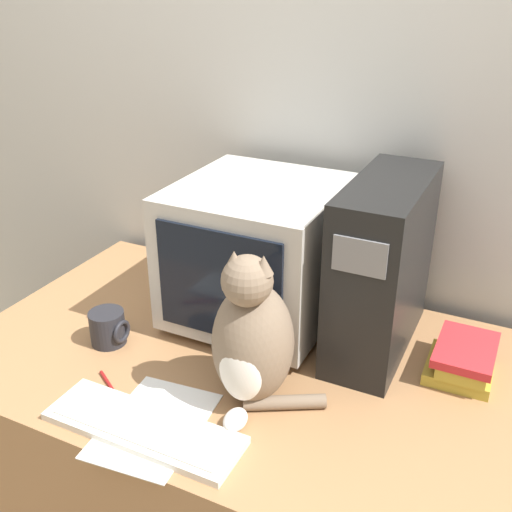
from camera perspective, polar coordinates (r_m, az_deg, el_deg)
name	(u,v)px	position (r m, az deg, el deg)	size (l,w,h in m)	color
wall_back	(313,112)	(1.84, 5.44, 13.48)	(7.00, 0.05, 2.50)	silver
desk	(236,454)	(1.85, -1.88, -18.31)	(1.45, 0.91, 0.71)	#9E7047
crt_monitor	(258,252)	(1.68, 0.18, 0.37)	(0.43, 0.46, 0.40)	#BCB7AD
computer_tower	(382,267)	(1.57, 11.88, -1.04)	(0.18, 0.45, 0.46)	black
keyboard	(143,428)	(1.40, -10.69, -15.77)	(0.46, 0.14, 0.02)	silver
cat	(252,340)	(1.37, -0.38, -7.98)	(0.28, 0.27, 0.40)	#7A6651
book_stack	(463,360)	(1.61, 19.11, -9.33)	(0.16, 0.20, 0.08)	gold
pen	(111,387)	(1.54, -13.68, -12.01)	(0.12, 0.08, 0.01)	maroon
paper_sheet	(154,425)	(1.42, -9.67, -15.57)	(0.24, 0.31, 0.00)	white
mug	(108,328)	(1.68, -13.88, -6.64)	(0.10, 0.10, 0.09)	#232328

